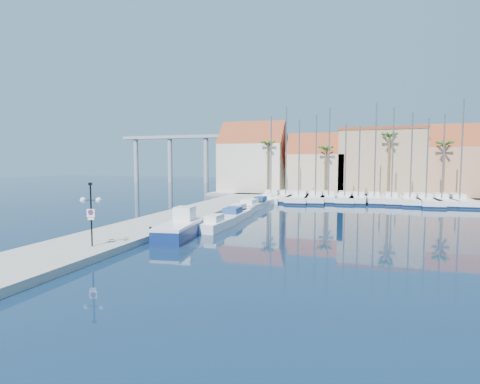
{
  "coord_description": "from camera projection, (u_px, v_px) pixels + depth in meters",
  "views": [
    {
      "loc": [
        8.52,
        -23.03,
        5.9
      ],
      "look_at": [
        -2.47,
        13.26,
        3.0
      ],
      "focal_mm": 28.0,
      "sensor_mm": 36.0,
      "label": 1
    }
  ],
  "objects": [
    {
      "name": "ground",
      "position": [
        218.0,
        252.0,
        24.89
      ],
      "size": [
        260.0,
        260.0,
        0.0
      ],
      "primitive_type": "plane",
      "color": "#081832",
      "rests_on": "ground"
    },
    {
      "name": "quay_west",
      "position": [
        183.0,
        216.0,
        40.35
      ],
      "size": [
        6.0,
        77.0,
        0.5
      ],
      "primitive_type": "cube",
      "color": "gray",
      "rests_on": "ground"
    },
    {
      "name": "shore_north",
      "position": [
        361.0,
        195.0,
        67.78
      ],
      "size": [
        54.0,
        16.0,
        0.5
      ],
      "primitive_type": "cube",
      "color": "gray",
      "rests_on": "ground"
    },
    {
      "name": "lamp_post",
      "position": [
        91.0,
        205.0,
        24.2
      ],
      "size": [
        1.39,
        0.62,
        4.18
      ],
      "rotation": [
        0.0,
        0.0,
        0.23
      ],
      "color": "black",
      "rests_on": "quay_west"
    },
    {
      "name": "bollard",
      "position": [
        150.0,
        230.0,
        29.28
      ],
      "size": [
        0.19,
        0.19,
        0.46
      ],
      "primitive_type": "cylinder",
      "color": "black",
      "rests_on": "quay_west"
    },
    {
      "name": "fishing_boat",
      "position": [
        180.0,
        228.0,
        29.88
      ],
      "size": [
        3.02,
        6.89,
        2.33
      ],
      "rotation": [
        0.0,
        0.0,
        0.12
      ],
      "color": "navy",
      "rests_on": "ground"
    },
    {
      "name": "motorboat_west_0",
      "position": [
        216.0,
        224.0,
        33.38
      ],
      "size": [
        1.99,
        5.41,
        1.4
      ],
      "rotation": [
        0.0,
        0.0,
        -0.05
      ],
      "color": "white",
      "rests_on": "ground"
    },
    {
      "name": "motorboat_west_1",
      "position": [
        234.0,
        215.0,
        39.02
      ],
      "size": [
        2.14,
        6.6,
        1.4
      ],
      "rotation": [
        0.0,
        0.0,
        0.0
      ],
      "color": "white",
      "rests_on": "ground"
    },
    {
      "name": "motorboat_west_2",
      "position": [
        240.0,
        211.0,
        42.16
      ],
      "size": [
        2.06,
        5.62,
        1.4
      ],
      "rotation": [
        0.0,
        0.0,
        -0.05
      ],
      "color": "white",
      "rests_on": "ground"
    },
    {
      "name": "motorboat_west_3",
      "position": [
        251.0,
        206.0,
        47.77
      ],
      "size": [
        2.78,
        7.2,
        1.4
      ],
      "rotation": [
        0.0,
        0.0,
        -0.08
      ],
      "color": "white",
      "rests_on": "ground"
    },
    {
      "name": "motorboat_west_4",
      "position": [
        262.0,
        203.0,
        51.55
      ],
      "size": [
        2.14,
        5.77,
        1.4
      ],
      "rotation": [
        0.0,
        0.0,
        -0.06
      ],
      "color": "white",
      "rests_on": "ground"
    },
    {
      "name": "motorboat_west_5",
      "position": [
        272.0,
        198.0,
        57.63
      ],
      "size": [
        2.97,
        7.31,
        1.4
      ],
      "rotation": [
        0.0,
        0.0,
        0.1
      ],
      "color": "white",
      "rests_on": "ground"
    },
    {
      "name": "sailboat_0",
      "position": [
        272.0,
        196.0,
        60.43
      ],
      "size": [
        2.81,
        10.63,
        13.25
      ],
      "rotation": [
        0.0,
        0.0,
        -0.0
      ],
      "color": "white",
      "rests_on": "ground"
    },
    {
      "name": "sailboat_1",
      "position": [
        286.0,
        197.0,
        59.84
      ],
      "size": [
        3.08,
        10.57,
        14.73
      ],
      "rotation": [
        0.0,
        0.0,
        -0.03
      ],
      "color": "white",
      "rests_on": "ground"
    },
    {
      "name": "sailboat_2",
      "position": [
        299.0,
        198.0,
        58.46
      ],
      "size": [
        3.55,
        12.05,
        12.57
      ],
      "rotation": [
        0.0,
        0.0,
        0.03
      ],
      "color": "white",
      "rests_on": "ground"
    },
    {
      "name": "sailboat_3",
      "position": [
        316.0,
        198.0,
        57.93
      ],
      "size": [
        3.4,
        11.1,
        13.27
      ],
      "rotation": [
        0.0,
        0.0,
        0.05
      ],
      "color": "white",
      "rests_on": "ground"
    },
    {
      "name": "sailboat_4",
      "position": [
        328.0,
        197.0,
        58.04
      ],
      "size": [
        3.02,
        9.24,
        14.31
      ],
      "rotation": [
        0.0,
        0.0,
        0.07
      ],
      "color": "white",
      "rests_on": "ground"
    },
    {
      "name": "sailboat_5",
      "position": [
        345.0,
        198.0,
        57.28
      ],
      "size": [
        2.82,
        10.16,
        11.84
      ],
      "rotation": [
        0.0,
        0.0,
        0.01
      ],
      "color": "white",
      "rests_on": "ground"
    },
    {
      "name": "sailboat_6",
      "position": [
        358.0,
        199.0,
        56.61
      ],
      "size": [
        2.96,
        9.22,
        11.41
      ],
      "rotation": [
        0.0,
        0.0,
        -0.06
      ],
      "color": "white",
      "rests_on": "ground"
    },
    {
      "name": "sailboat_7",
      "position": [
        374.0,
        198.0,
        56.28
      ],
      "size": [
        2.81,
        9.03,
        14.81
      ],
      "rotation": [
        0.0,
        0.0,
        0.05
      ],
      "color": "white",
      "rests_on": "ground"
    },
    {
      "name": "sailboat_8",
      "position": [
        391.0,
        199.0,
        55.38
      ],
      "size": [
        2.52,
        9.12,
        14.05
      ],
      "rotation": [
        0.0,
        0.0,
        0.01
      ],
      "color": "white",
      "rests_on": "ground"
    },
    {
      "name": "sailboat_9",
      "position": [
        410.0,
        200.0,
        54.23
      ],
      "size": [
        3.0,
        9.52,
        13.12
      ],
      "rotation": [
        0.0,
        0.0,
        -0.05
      ],
      "color": "white",
      "rests_on": "ground"
    },
    {
      "name": "sailboat_10",
      "position": [
        425.0,
        201.0,
        53.53
      ],
      "size": [
        3.41,
        11.07,
        12.23
      ],
      "rotation": [
        0.0,
        0.0,
        0.05
      ],
      "color": "white",
      "rests_on": "ground"
    },
    {
      "name": "sailboat_11",
      "position": [
        441.0,
        201.0,
        53.61
      ],
      "size": [
        2.83,
        10.43,
        12.8
      ],
      "rotation": [
        0.0,
        0.0,
        -0.01
      ],
      "color": "white",
      "rests_on": "ground"
    },
    {
      "name": "sailboat_12",
      "position": [
        458.0,
        201.0,
        52.64
      ],
      "size": [
        2.92,
        9.9,
        14.83
      ],
      "rotation": [
        0.0,
        0.0,
        0.03
      ],
      "color": "white",
      "rests_on": "ground"
    },
    {
      "name": "building_0",
      "position": [
        253.0,
        160.0,
        72.13
      ],
      "size": [
        12.3,
        9.0,
        13.5
      ],
      "color": "beige",
      "rests_on": "shore_north"
    },
    {
      "name": "building_1",
      "position": [
        316.0,
        167.0,
        68.76
      ],
      "size": [
        10.3,
        8.0,
        11.0
      ],
      "color": "tan",
      "rests_on": "shore_north"
    },
    {
      "name": "building_2",
      "position": [
        380.0,
        161.0,
        66.46
      ],
      "size": [
        14.2,
        10.2,
        11.5
      ],
      "color": "tan",
      "rests_on": "shore_north"
    },
    {
      "name": "building_3",
      "position": [
        457.0,
        164.0,
        62.06
      ],
      "size": [
        10.3,
        8.0,
        12.0
      ],
      "color": "tan",
      "rests_on": "shore_north"
    },
    {
      "name": "palm_0",
      "position": [
        268.0,
        145.0,
        66.01
      ],
      "size": [
        2.6,
        2.6,
        10.15
      ],
      "color": "brown",
      "rests_on": "shore_north"
    },
    {
      "name": "palm_1",
      "position": [
        326.0,
        150.0,
        63.19
      ],
      "size": [
        2.6,
        2.6,
        9.15
      ],
      "color": "brown",
      "rests_on": "shore_north"
    },
    {
      "name": "palm_2",
      "position": [
        390.0,
        138.0,
        60.16
      ],
      "size": [
        2.6,
        2.6,
        11.15
      ],
      "color": "brown",
      "rests_on": "shore_north"
    },
    {
      "name": "palm_3",
      "position": [
        445.0,
        146.0,
        57.95
      ],
      "size": [
        2.6,
        2.6,
        9.65
      ],
      "color": "brown",
      "rests_on": "shore_north"
    },
    {
      "name": "viaduct",
      "position": [
        190.0,
        149.0,
        113.65
      ],
      "size": [
        48.0,
        2.2,
        14.45
      ],
      "color": "#9E9E99",
      "rests_on": "ground"
    }
  ]
}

